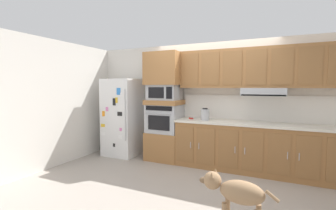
{
  "coord_description": "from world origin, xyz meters",
  "views": [
    {
      "loc": [
        1.24,
        -3.85,
        1.58
      ],
      "look_at": [
        -0.57,
        0.05,
        1.25
      ],
      "focal_mm": 25.39,
      "sensor_mm": 36.0,
      "label": 1
    }
  ],
  "objects_px": {
    "built_in_oven": "(165,118)",
    "electric_kettle": "(205,114)",
    "screwdriver": "(191,118)",
    "dog": "(235,192)",
    "microwave": "(165,92)",
    "refrigerator": "(123,117)"
  },
  "relations": [
    {
      "from": "electric_kettle",
      "to": "dog",
      "type": "relative_size",
      "value": 0.27
    },
    {
      "from": "refrigerator",
      "to": "screwdriver",
      "type": "xyz_separation_m",
      "value": [
        1.66,
        0.07,
        0.05
      ]
    },
    {
      "from": "electric_kettle",
      "to": "dog",
      "type": "distance_m",
      "value": 2.2
    },
    {
      "from": "screwdriver",
      "to": "microwave",
      "type": "bearing_deg",
      "value": -179.54
    },
    {
      "from": "microwave",
      "to": "dog",
      "type": "height_order",
      "value": "microwave"
    },
    {
      "from": "microwave",
      "to": "electric_kettle",
      "type": "height_order",
      "value": "microwave"
    },
    {
      "from": "built_in_oven",
      "to": "electric_kettle",
      "type": "xyz_separation_m",
      "value": [
        0.91,
        -0.05,
        0.13
      ]
    },
    {
      "from": "built_in_oven",
      "to": "microwave",
      "type": "height_order",
      "value": "microwave"
    },
    {
      "from": "refrigerator",
      "to": "dog",
      "type": "bearing_deg",
      "value": -33.37
    },
    {
      "from": "built_in_oven",
      "to": "screwdriver",
      "type": "bearing_deg",
      "value": 0.46
    },
    {
      "from": "microwave",
      "to": "screwdriver",
      "type": "height_order",
      "value": "microwave"
    },
    {
      "from": "screwdriver",
      "to": "electric_kettle",
      "type": "relative_size",
      "value": 0.66
    },
    {
      "from": "refrigerator",
      "to": "microwave",
      "type": "xyz_separation_m",
      "value": [
        1.06,
        0.07,
        0.58
      ]
    },
    {
      "from": "screwdriver",
      "to": "dog",
      "type": "relative_size",
      "value": 0.18
    },
    {
      "from": "built_in_oven",
      "to": "dog",
      "type": "bearing_deg",
      "value": -47.18
    },
    {
      "from": "microwave",
      "to": "refrigerator",
      "type": "bearing_deg",
      "value": -176.33
    },
    {
      "from": "microwave",
      "to": "electric_kettle",
      "type": "xyz_separation_m",
      "value": [
        0.91,
        -0.05,
        -0.43
      ]
    },
    {
      "from": "dog",
      "to": "screwdriver",
      "type": "bearing_deg",
      "value": -54.62
    },
    {
      "from": "dog",
      "to": "electric_kettle",
      "type": "bearing_deg",
      "value": -60.93
    },
    {
      "from": "refrigerator",
      "to": "built_in_oven",
      "type": "xyz_separation_m",
      "value": [
        1.06,
        0.07,
        0.02
      ]
    },
    {
      "from": "screwdriver",
      "to": "electric_kettle",
      "type": "distance_m",
      "value": 0.32
    },
    {
      "from": "screwdriver",
      "to": "built_in_oven",
      "type": "bearing_deg",
      "value": -179.54
    }
  ]
}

